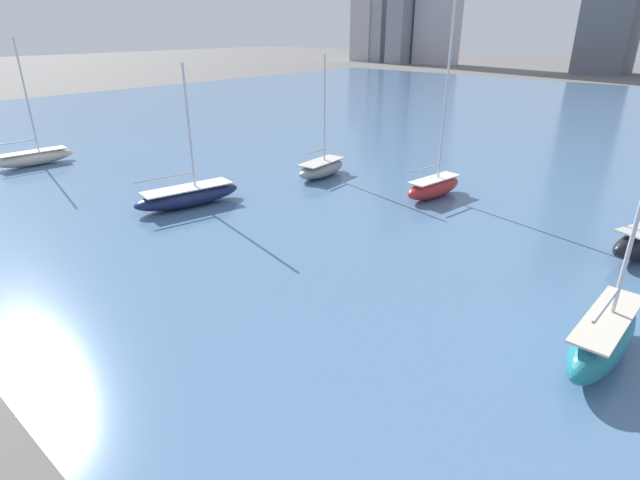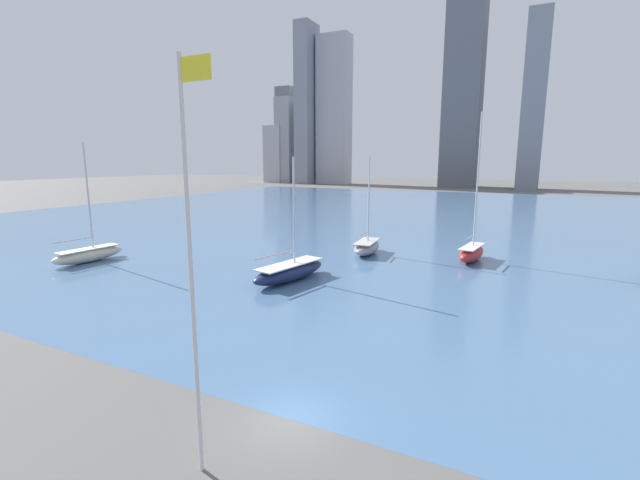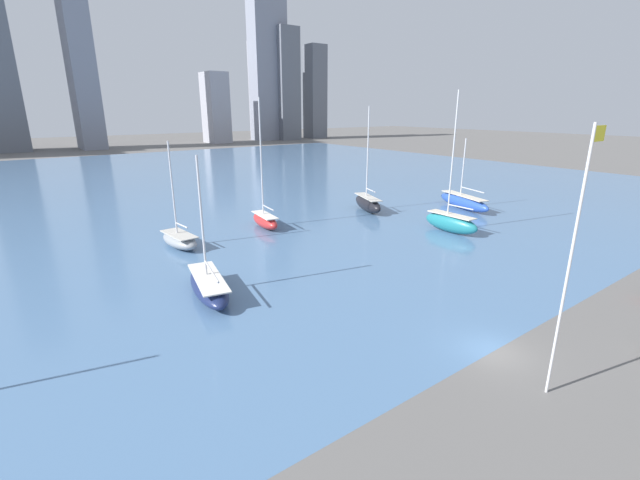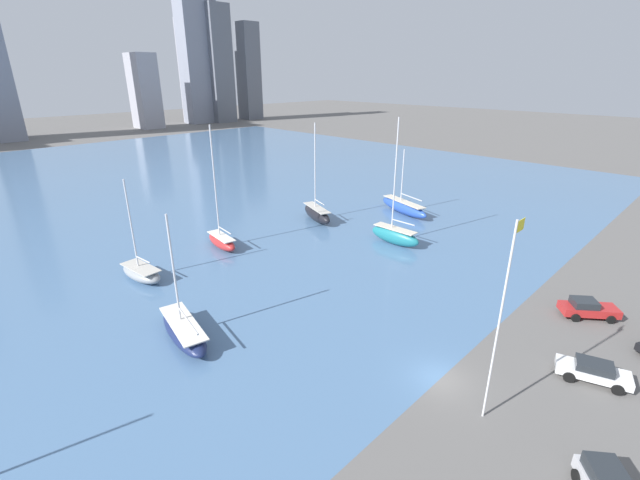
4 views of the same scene
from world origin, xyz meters
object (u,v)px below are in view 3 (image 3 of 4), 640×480
at_px(flag_pole, 571,260).
at_px(sailboat_teal, 451,222).
at_px(sailboat_gray, 180,240).
at_px(sailboat_black, 368,203).
at_px(sailboat_navy, 209,285).
at_px(sailboat_red, 265,219).
at_px(sailboat_blue, 463,202).

bearing_deg(flag_pole, sailboat_teal, 46.45).
height_order(flag_pole, sailboat_gray, flag_pole).
bearing_deg(sailboat_black, sailboat_navy, -134.30).
height_order(flag_pole, sailboat_teal, sailboat_teal).
height_order(flag_pole, sailboat_red, sailboat_red).
bearing_deg(flag_pole, sailboat_black, 60.39).
bearing_deg(sailboat_teal, flag_pole, -132.88).
bearing_deg(sailboat_navy, sailboat_black, 36.56).
height_order(sailboat_blue, sailboat_red, sailboat_red).
relative_size(sailboat_teal, sailboat_red, 1.05).
height_order(sailboat_navy, sailboat_red, sailboat_red).
distance_m(sailboat_red, sailboat_black, 16.43).
distance_m(sailboat_gray, sailboat_black, 27.72).
distance_m(sailboat_teal, sailboat_red, 22.64).
height_order(sailboat_gray, sailboat_teal, sailboat_teal).
xyz_separation_m(sailboat_gray, sailboat_navy, (-2.36, -13.56, -0.00)).
bearing_deg(sailboat_red, sailboat_teal, -34.23).
bearing_deg(sailboat_red, flag_pole, -88.92).
xyz_separation_m(sailboat_blue, sailboat_black, (-12.41, 7.34, 0.10)).
bearing_deg(sailboat_navy, sailboat_red, 59.29).
bearing_deg(sailboat_gray, flag_pole, -84.28).
bearing_deg(sailboat_blue, sailboat_teal, -133.39).
bearing_deg(sailboat_gray, sailboat_red, 2.48).
height_order(sailboat_blue, sailboat_navy, sailboat_navy).
xyz_separation_m(flag_pole, sailboat_red, (4.22, 37.28, -6.33)).
bearing_deg(flag_pole, sailboat_red, 83.54).
relative_size(sailboat_blue, sailboat_navy, 0.99).
xyz_separation_m(sailboat_gray, sailboat_black, (27.71, 0.59, 0.31)).
distance_m(sailboat_teal, sailboat_navy, 30.56).
xyz_separation_m(sailboat_navy, sailboat_black, (30.07, 14.14, 0.31)).
height_order(sailboat_teal, sailboat_navy, sailboat_teal).
relative_size(sailboat_gray, sailboat_black, 0.76).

